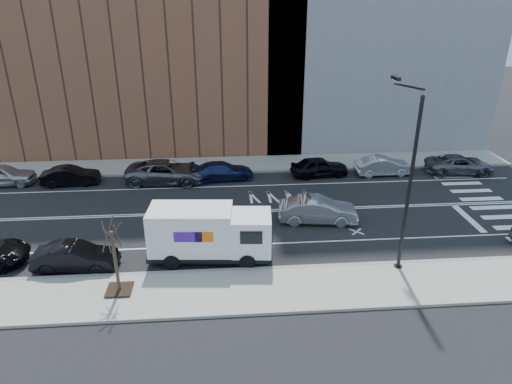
{
  "coord_description": "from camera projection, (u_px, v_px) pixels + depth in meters",
  "views": [
    {
      "loc": [
        -1.92,
        -26.86,
        13.17
      ],
      "look_at": [
        0.18,
        -0.07,
        1.4
      ],
      "focal_mm": 32.0,
      "sensor_mm": 36.0,
      "label": 1
    }
  ],
  "objects": [
    {
      "name": "curb_far",
      "position": [
        247.0,
        172.0,
        36.31
      ],
      "size": [
        44.0,
        0.25,
        0.17
      ],
      "primitive_type": "cube",
      "color": "gray",
      "rests_on": "ground"
    },
    {
      "name": "far_parked_a",
      "position": [
        2.0,
        175.0,
        33.77
      ],
      "size": [
        4.71,
        2.06,
        1.58
      ],
      "primitive_type": "imported",
      "rotation": [
        0.0,
        0.0,
        1.61
      ],
      "color": "#B0B1B6",
      "rests_on": "ground"
    },
    {
      "name": "road_markings",
      "position": [
        253.0,
        211.0,
        29.95
      ],
      "size": [
        40.0,
        8.6,
        0.01
      ],
      "primitive_type": null,
      "color": "white",
      "rests_on": "ground"
    },
    {
      "name": "far_parked_g",
      "position": [
        460.0,
        164.0,
        36.04
      ],
      "size": [
        5.31,
        2.75,
        1.43
      ],
      "primitive_type": "imported",
      "rotation": [
        0.0,
        0.0,
        1.5
      ],
      "color": "#54555C",
      "rests_on": "ground"
    },
    {
      "name": "ground",
      "position": [
        253.0,
        211.0,
        29.95
      ],
      "size": [
        120.0,
        120.0,
        0.0
      ],
      "primitive_type": "plane",
      "color": "black",
      "rests_on": "ground"
    },
    {
      "name": "street_tree",
      "position": [
        116.0,
        267.0,
        21.2
      ],
      "size": [
        1.2,
        1.2,
        3.75
      ],
      "color": "black",
      "rests_on": "ground"
    },
    {
      "name": "far_parked_f",
      "position": [
        383.0,
        166.0,
        35.7
      ],
      "size": [
        4.46,
        1.68,
        1.45
      ],
      "primitive_type": "imported",
      "rotation": [
        0.0,
        0.0,
        1.6
      ],
      "color": "#BABABF",
      "rests_on": "ground"
    },
    {
      "name": "far_parked_c",
      "position": [
        166.0,
        172.0,
        34.25
      ],
      "size": [
        6.14,
        3.17,
        1.66
      ],
      "primitive_type": "imported",
      "rotation": [
        0.0,
        0.0,
        1.5
      ],
      "color": "#55565D",
      "rests_on": "ground"
    },
    {
      "name": "crosswalk",
      "position": [
        487.0,
        203.0,
        31.1
      ],
      "size": [
        3.0,
        14.0,
        0.01
      ],
      "primitive_type": null,
      "color": "white",
      "rests_on": "ground"
    },
    {
      "name": "fedex_van",
      "position": [
        209.0,
        233.0,
        24.02
      ],
      "size": [
        6.66,
        2.73,
        2.97
      ],
      "rotation": [
        0.0,
        0.0,
        -0.08
      ],
      "color": "black",
      "rests_on": "ground"
    },
    {
      "name": "curb_near",
      "position": [
        263.0,
        269.0,
        23.53
      ],
      "size": [
        44.0,
        0.25,
        0.17
      ],
      "primitive_type": "cube",
      "color": "gray",
      "rests_on": "ground"
    },
    {
      "name": "bldg_brick",
      "position": [
        147.0,
        20.0,
        39.22
      ],
      "size": [
        26.0,
        10.0,
        22.0
      ],
      "primitive_type": "cube",
      "color": "brown",
      "rests_on": "ground"
    },
    {
      "name": "near_parked_rear_a",
      "position": [
        76.0,
        257.0,
        23.43
      ],
      "size": [
        4.34,
        1.7,
        1.41
      ],
      "primitive_type": "imported",
      "rotation": [
        0.0,
        0.0,
        1.52
      ],
      "color": "black",
      "rests_on": "ground"
    },
    {
      "name": "far_parked_b",
      "position": [
        71.0,
        176.0,
        33.85
      ],
      "size": [
        4.28,
        1.79,
        1.38
      ],
      "primitive_type": "imported",
      "rotation": [
        0.0,
        0.0,
        1.65
      ],
      "color": "black",
      "rests_on": "ground"
    },
    {
      "name": "sidewalk_near",
      "position": [
        266.0,
        290.0,
        21.89
      ],
      "size": [
        44.0,
        3.6,
        0.15
      ],
      "primitive_type": "cube",
      "color": "gray",
      "rests_on": "ground"
    },
    {
      "name": "far_parked_e",
      "position": [
        319.0,
        167.0,
        35.44
      ],
      "size": [
        4.6,
        2.25,
        1.51
      ],
      "primitive_type": "imported",
      "rotation": [
        0.0,
        0.0,
        1.68
      ],
      "color": "black",
      "rests_on": "ground"
    },
    {
      "name": "streetlight",
      "position": [
        407.0,
        175.0,
        22.11
      ],
      "size": [
        0.44,
        4.02,
        9.34
      ],
      "color": "black",
      "rests_on": "ground"
    },
    {
      "name": "driving_sedan",
      "position": [
        318.0,
        210.0,
        28.28
      ],
      "size": [
        5.02,
        2.26,
        1.6
      ],
      "primitive_type": "imported",
      "rotation": [
        0.0,
        0.0,
        1.45
      ],
      "color": "#A2A1A6",
      "rests_on": "ground"
    },
    {
      "name": "far_parked_d",
      "position": [
        222.0,
        171.0,
        34.81
      ],
      "size": [
        4.9,
        2.43,
        1.37
      ],
      "primitive_type": "imported",
      "rotation": [
        0.0,
        0.0,
        1.68
      ],
      "color": "#161F4F",
      "rests_on": "ground"
    },
    {
      "name": "sidewalk_far",
      "position": [
        246.0,
        164.0,
        37.96
      ],
      "size": [
        44.0,
        3.6,
        0.15
      ],
      "primitive_type": "cube",
      "color": "gray",
      "rests_on": "ground"
    }
  ]
}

